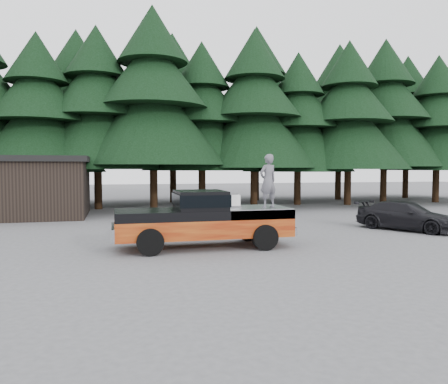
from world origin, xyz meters
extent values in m
plane|color=#525255|center=(0.00, 0.00, 0.00)|extent=(120.00, 120.00, 0.00)
cube|color=black|center=(-0.75, 0.30, 1.62)|extent=(1.66, 1.90, 0.59)
cube|color=white|center=(0.31, 0.40, 1.54)|extent=(0.62, 0.52, 0.41)
imported|color=#5C5B62|center=(1.54, -0.01, 2.24)|extent=(0.76, 0.62, 1.82)
imported|color=black|center=(8.69, 2.19, 0.61)|extent=(3.64, 4.52, 1.23)
cube|color=black|center=(-9.00, 12.00, 1.50)|extent=(8.00, 6.00, 3.00)
cube|color=black|center=(-9.00, 12.00, 3.15)|extent=(8.40, 6.40, 0.30)
camera|label=1|loc=(-3.58, -14.00, 2.67)|focal=35.00mm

